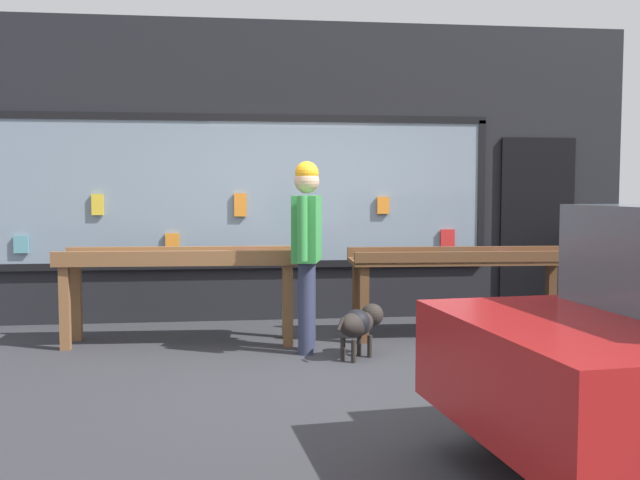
% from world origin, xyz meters
% --- Properties ---
extents(ground_plane, '(40.00, 40.00, 0.00)m').
position_xyz_m(ground_plane, '(0.00, 0.00, 0.00)').
color(ground_plane, '#2D2D33').
extents(shopfront_facade, '(7.45, 0.29, 3.39)m').
position_xyz_m(shopfront_facade, '(-0.01, 2.39, 1.67)').
color(shopfront_facade, black).
rests_on(shopfront_facade, ground_plane).
extents(display_table_left, '(2.30, 0.68, 0.92)m').
position_xyz_m(display_table_left, '(-1.41, 1.16, 0.73)').
color(display_table_left, brown).
rests_on(display_table_left, ground_plane).
extents(display_table_right, '(2.30, 0.77, 0.89)m').
position_xyz_m(display_table_right, '(1.41, 1.17, 0.71)').
color(display_table_right, brown).
rests_on(display_table_right, ground_plane).
extents(person_browsing, '(0.32, 0.67, 1.75)m').
position_xyz_m(person_browsing, '(-0.23, 0.64, 1.03)').
color(person_browsing, '#2D334C').
rests_on(person_browsing, ground_plane).
extents(small_dog, '(0.51, 0.51, 0.46)m').
position_xyz_m(small_dog, '(0.21, 0.36, 0.32)').
color(small_dog, black).
rests_on(small_dog, ground_plane).
extents(sandwich_board_sign, '(0.65, 0.86, 1.01)m').
position_xyz_m(sandwich_board_sign, '(3.30, 1.41, 0.52)').
color(sandwich_board_sign, black).
rests_on(sandwich_board_sign, ground_plane).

